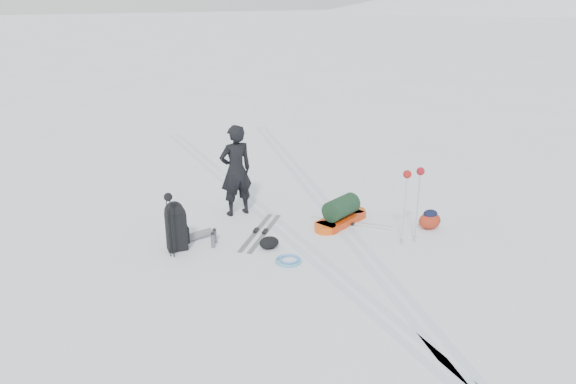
{
  "coord_description": "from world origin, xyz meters",
  "views": [
    {
      "loc": [
        -3.71,
        -9.12,
        4.59
      ],
      "look_at": [
        -0.08,
        0.08,
        0.95
      ],
      "focal_mm": 35.0,
      "sensor_mm": 36.0,
      "label": 1
    }
  ],
  "objects_px": {
    "pulk_sled": "(341,214)",
    "ski_poles_black": "(169,205)",
    "expedition_rucksack": "(179,227)",
    "skier": "(236,170)"
  },
  "relations": [
    {
      "from": "pulk_sled",
      "to": "ski_poles_black",
      "type": "distance_m",
      "value": 3.6
    },
    {
      "from": "expedition_rucksack",
      "to": "ski_poles_black",
      "type": "bearing_deg",
      "value": -124.49
    },
    {
      "from": "skier",
      "to": "expedition_rucksack",
      "type": "distance_m",
      "value": 1.98
    },
    {
      "from": "skier",
      "to": "expedition_rucksack",
      "type": "height_order",
      "value": "skier"
    },
    {
      "from": "pulk_sled",
      "to": "ski_poles_black",
      "type": "relative_size",
      "value": 1.23
    },
    {
      "from": "expedition_rucksack",
      "to": "ski_poles_black",
      "type": "relative_size",
      "value": 0.76
    },
    {
      "from": "pulk_sled",
      "to": "expedition_rucksack",
      "type": "height_order",
      "value": "expedition_rucksack"
    },
    {
      "from": "pulk_sled",
      "to": "expedition_rucksack",
      "type": "relative_size",
      "value": 1.62
    },
    {
      "from": "pulk_sled",
      "to": "ski_poles_black",
      "type": "height_order",
      "value": "ski_poles_black"
    },
    {
      "from": "skier",
      "to": "pulk_sled",
      "type": "relative_size",
      "value": 1.29
    }
  ]
}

